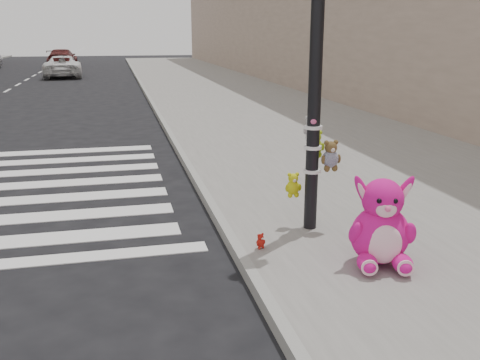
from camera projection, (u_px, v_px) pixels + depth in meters
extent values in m
plane|color=black|center=(99.00, 337.00, 4.64)|extent=(120.00, 120.00, 0.00)
cube|color=slate|center=(288.00, 124.00, 15.10)|extent=(7.00, 80.00, 0.14)
cube|color=gray|center=(166.00, 128.00, 14.35)|extent=(0.12, 80.00, 0.15)
cylinder|color=black|center=(316.00, 69.00, 6.33)|extent=(0.16, 0.16, 4.00)
cylinder|color=white|center=(312.00, 171.00, 6.66)|extent=(0.22, 0.22, 0.04)
cylinder|color=white|center=(313.00, 147.00, 6.58)|extent=(0.22, 0.22, 0.04)
cylinder|color=white|center=(313.00, 127.00, 6.51)|extent=(0.22, 0.22, 0.04)
ellipsoid|color=#DB1286|center=(367.00, 266.00, 5.52)|extent=(0.29, 0.38, 0.18)
ellipsoid|color=#DB1286|center=(402.00, 266.00, 5.51)|extent=(0.29, 0.38, 0.18)
ellipsoid|color=#DB1286|center=(380.00, 235.00, 5.72)|extent=(0.76, 0.69, 0.64)
ellipsoid|color=#F9BFD1|center=(385.00, 245.00, 5.51)|extent=(0.38, 0.21, 0.42)
sphere|color=#DB1286|center=(383.00, 199.00, 5.61)|extent=(0.54, 0.54, 0.44)
ellipsoid|color=#DB1286|center=(363.00, 193.00, 5.62)|extent=(0.32, 0.16, 0.44)
ellipsoid|color=#DB1286|center=(402.00, 193.00, 5.61)|extent=(0.32, 0.16, 0.44)
imported|color=white|center=(63.00, 66.00, 31.39)|extent=(2.33, 4.61, 1.25)
imported|color=#581A19|center=(62.00, 58.00, 41.02)|extent=(2.07, 4.69, 1.34)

